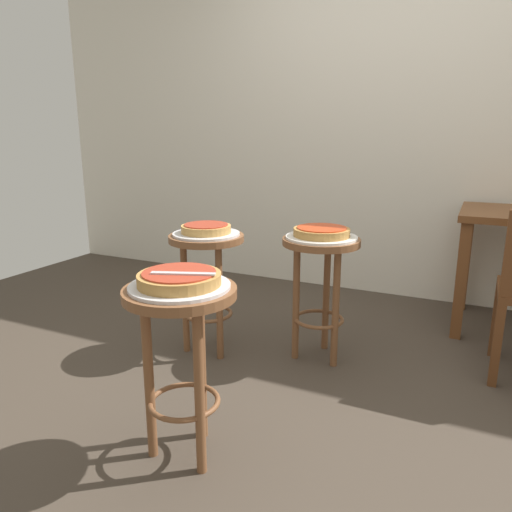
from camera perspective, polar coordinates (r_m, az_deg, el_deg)
The scene contains 12 objects.
ground_plane at distance 2.35m, azimuth 8.57°, elevation -15.89°, with size 6.00×6.00×0.00m, color #42382D.
back_wall at distance 3.67m, azimuth 17.50°, elevation 18.73°, with size 6.00×0.10×3.00m, color silver.
stool_foreground at distance 1.75m, azimuth -8.81°, elevation -8.93°, with size 0.40×0.40×0.66m.
serving_plate_foreground at distance 1.69m, azimuth -9.03°, elevation -3.55°, with size 0.35×0.35×0.01m, color silver.
pizza_foreground at distance 1.68m, azimuth -9.07°, elevation -2.63°, with size 0.29×0.29×0.05m.
stool_middle at distance 2.59m, azimuth -5.81°, elevation -1.10°, with size 0.40×0.40×0.66m.
serving_plate_middle at distance 2.55m, azimuth -5.91°, elevation 2.63°, with size 0.35×0.35×0.01m, color silver.
pizza_middle at distance 2.55m, azimuth -5.93°, elevation 3.25°, with size 0.26×0.26×0.05m.
stool_leftside at distance 2.52m, azimuth 7.62°, elevation -1.61°, with size 0.40×0.40×0.66m.
serving_plate_leftside at distance 2.48m, azimuth 7.75°, elevation 2.22°, with size 0.37×0.37×0.01m, color white.
pizza_leftside at distance 2.47m, azimuth 7.78°, elevation 2.86°, with size 0.29×0.29×0.05m.
pizza_server_knife at distance 1.64m, azimuth -8.63°, elevation -2.06°, with size 0.22×0.02×0.01m, color silver.
Camera 1 is at (0.56, -1.96, 1.17)m, focal length 33.79 mm.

